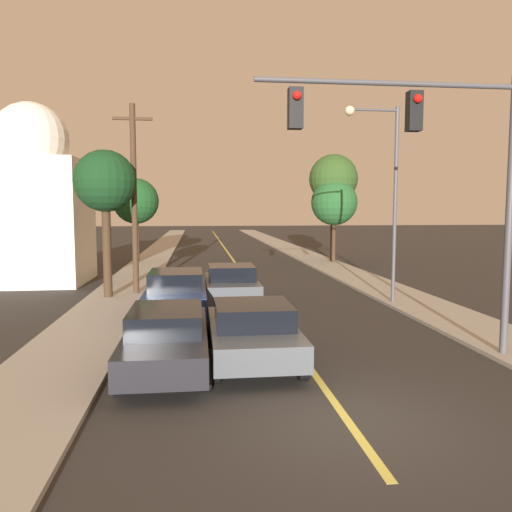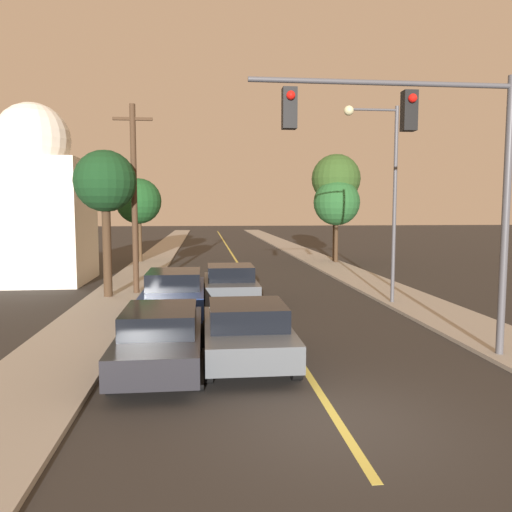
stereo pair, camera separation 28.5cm
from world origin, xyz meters
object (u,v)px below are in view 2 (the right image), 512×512
(car_near_lane_second, at_px, (230,284))
(tree_left_near, at_px, (105,183))
(tree_left_far, at_px, (139,202))
(utility_pole_left, at_px, (134,196))
(tree_right_near, at_px, (336,179))
(streetlamp_right, at_px, (383,178))
(tree_right_far, at_px, (337,203))
(car_near_lane_front, at_px, (247,331))
(domed_building_left, at_px, (36,203))
(car_outer_lane_second, at_px, (175,294))
(car_outer_lane_front, at_px, (161,337))
(traffic_signal_mast, at_px, (428,154))

(car_near_lane_second, bearing_deg, tree_left_near, 162.18)
(tree_left_far, bearing_deg, utility_pole_left, -83.53)
(tree_right_near, bearing_deg, utility_pole_left, -134.87)
(car_near_lane_second, relative_size, streetlamp_right, 0.57)
(tree_right_far, bearing_deg, utility_pole_left, -136.40)
(streetlamp_right, bearing_deg, car_near_lane_front, -130.66)
(utility_pole_left, distance_m, domed_building_left, 6.90)
(tree_left_far, distance_m, tree_right_far, 13.16)
(tree_left_near, relative_size, tree_right_far, 1.07)
(car_outer_lane_second, relative_size, tree_right_far, 0.86)
(tree_right_far, bearing_deg, tree_left_far, 172.25)
(streetlamp_right, height_order, utility_pole_left, utility_pole_left)
(tree_left_far, distance_m, domed_building_left, 9.31)
(streetlamp_right, bearing_deg, car_outer_lane_front, -138.25)
(car_near_lane_second, bearing_deg, tree_right_near, 60.87)
(domed_building_left, bearing_deg, tree_right_far, 21.53)
(car_near_lane_front, height_order, tree_left_far, tree_left_far)
(streetlamp_right, bearing_deg, traffic_signal_mast, -101.99)
(car_outer_lane_front, bearing_deg, utility_pole_left, 100.61)
(traffic_signal_mast, distance_m, tree_left_far, 24.72)
(car_outer_lane_front, height_order, tree_right_near, tree_right_near)
(car_outer_lane_second, bearing_deg, tree_left_far, 100.80)
(tree_left_far, height_order, domed_building_left, domed_building_left)
(tree_left_near, bearing_deg, car_outer_lane_front, -72.56)
(car_near_lane_front, xyz_separation_m, utility_pole_left, (-3.85, 9.70, 3.41))
(streetlamp_right, height_order, tree_left_far, streetlamp_right)
(car_outer_lane_front, bearing_deg, traffic_signal_mast, -0.62)
(traffic_signal_mast, xyz_separation_m, tree_right_far, (3.56, 21.04, -0.84))
(car_outer_lane_front, height_order, utility_pole_left, utility_pole_left)
(car_outer_lane_front, distance_m, domed_building_left, 16.33)
(car_near_lane_second, height_order, traffic_signal_mast, traffic_signal_mast)
(car_near_lane_front, xyz_separation_m, streetlamp_right, (5.64, 6.57, 4.04))
(car_near_lane_front, bearing_deg, car_near_lane_second, 90.00)
(tree_right_near, xyz_separation_m, tree_right_far, (-0.13, -0.74, -1.56))
(traffic_signal_mast, height_order, tree_left_near, traffic_signal_mast)
(utility_pole_left, xyz_separation_m, tree_right_far, (11.59, 11.03, -0.11))
(domed_building_left, bearing_deg, car_near_lane_second, -36.09)
(car_outer_lane_second, bearing_deg, utility_pole_left, 112.19)
(tree_right_near, relative_size, domed_building_left, 0.82)
(car_outer_lane_front, bearing_deg, tree_left_far, 98.29)
(utility_pole_left, distance_m, tree_right_near, 16.67)
(car_near_lane_front, distance_m, tree_right_far, 22.38)
(tree_right_near, relative_size, tree_right_far, 1.31)
(car_near_lane_second, distance_m, tree_right_near, 16.87)
(tree_right_near, xyz_separation_m, domed_building_left, (-17.06, -7.42, -1.69))
(car_outer_lane_front, xyz_separation_m, utility_pole_left, (-1.86, 9.94, 3.43))
(car_outer_lane_second, distance_m, tree_left_near, 6.12)
(car_near_lane_front, bearing_deg, tree_right_near, 69.88)
(traffic_signal_mast, height_order, tree_right_near, tree_right_near)
(car_outer_lane_front, bearing_deg, car_near_lane_front, 6.86)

